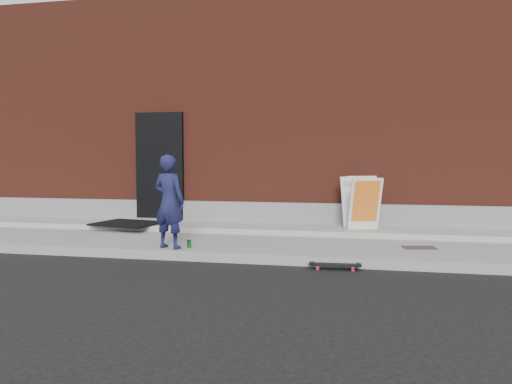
% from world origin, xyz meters
% --- Properties ---
extents(ground, '(80.00, 80.00, 0.00)m').
position_xyz_m(ground, '(0.00, 0.00, 0.00)').
color(ground, black).
rests_on(ground, ground).
extents(sidewalk, '(20.00, 3.00, 0.15)m').
position_xyz_m(sidewalk, '(0.00, 1.50, 0.07)').
color(sidewalk, gray).
rests_on(sidewalk, ground).
extents(apron, '(20.00, 1.20, 0.10)m').
position_xyz_m(apron, '(0.00, 2.40, 0.20)').
color(apron, '#989893').
rests_on(apron, sidewalk).
extents(building, '(20.00, 8.10, 5.00)m').
position_xyz_m(building, '(-0.00, 6.99, 2.50)').
color(building, '#5E2619').
rests_on(building, ground).
extents(child, '(0.60, 0.47, 1.46)m').
position_xyz_m(child, '(-1.31, 0.20, 0.88)').
color(child, '#171A42').
rests_on(child, sidewalk).
extents(skateboard, '(0.71, 0.22, 0.08)m').
position_xyz_m(skateboard, '(1.27, -0.12, 0.06)').
color(skateboard, red).
rests_on(skateboard, ground).
extents(pizza_sign, '(0.79, 0.86, 0.98)m').
position_xyz_m(pizza_sign, '(1.63, 2.35, 0.74)').
color(pizza_sign, silver).
rests_on(pizza_sign, apron).
extents(soda_can, '(0.07, 0.07, 0.12)m').
position_xyz_m(soda_can, '(-1.02, 0.32, 0.21)').
color(soda_can, '#18782E').
rests_on(soda_can, sidewalk).
extents(doormat, '(1.36, 1.18, 0.03)m').
position_xyz_m(doormat, '(-2.90, 2.00, 0.27)').
color(doormat, black).
rests_on(doormat, apron).
extents(utility_plate, '(0.55, 0.40, 0.01)m').
position_xyz_m(utility_plate, '(2.52, 0.99, 0.16)').
color(utility_plate, '#57585C').
rests_on(utility_plate, sidewalk).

